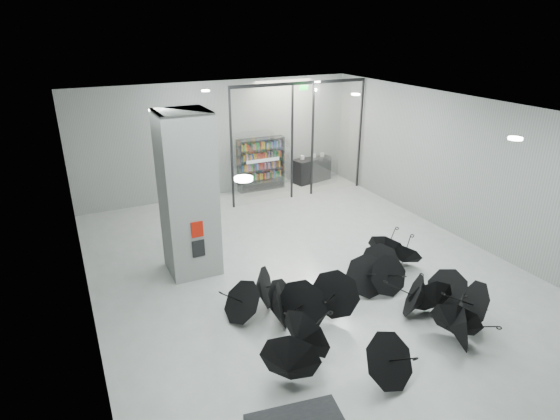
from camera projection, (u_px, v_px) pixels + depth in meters
name	position (u px, v px, depth m)	size (l,w,h in m)	color
room	(323.00, 170.00, 10.02)	(14.00, 14.02, 4.01)	gray
column	(188.00, 195.00, 10.99)	(1.20, 1.20, 4.00)	slate
fire_cabinet	(197.00, 229.00, 10.72)	(0.28, 0.04, 0.38)	#A50A07
info_panel	(199.00, 249.00, 10.91)	(0.30, 0.03, 0.42)	black
exit_sign	(304.00, 88.00, 15.03)	(0.30, 0.06, 0.15)	#0CE533
glass_partition	(300.00, 136.00, 15.82)	(5.06, 0.08, 4.00)	silver
bookshelf	(261.00, 164.00, 16.95)	(1.76, 0.35, 1.94)	black
shop_counter	(311.00, 169.00, 18.04)	(1.55, 0.62, 0.93)	black
umbrella_cluster	(363.00, 306.00, 9.65)	(5.81, 4.69, 1.28)	black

